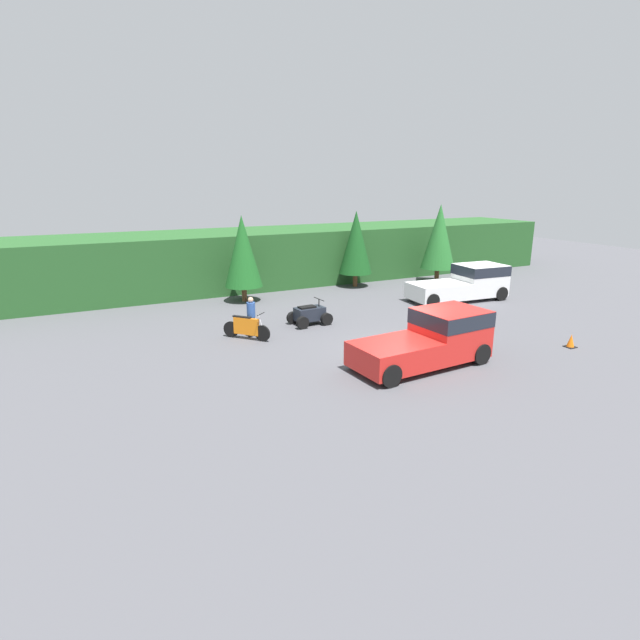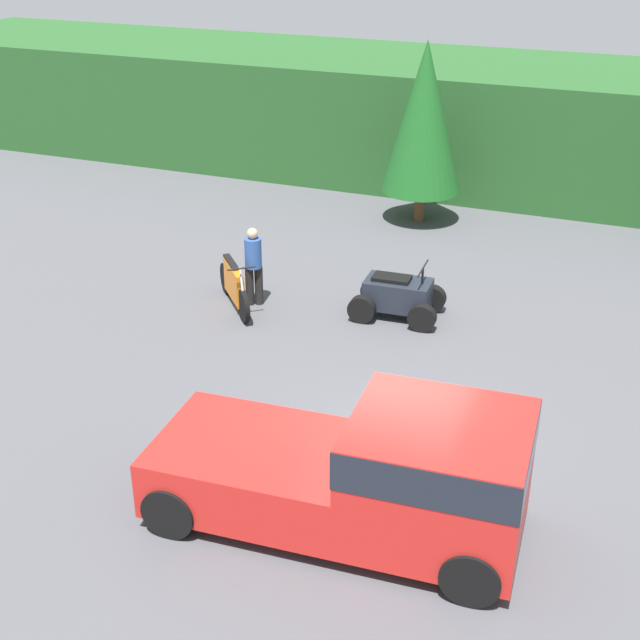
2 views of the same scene
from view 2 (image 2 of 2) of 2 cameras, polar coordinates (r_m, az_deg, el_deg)
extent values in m
plane|color=#4C4C51|center=(14.29, 4.15, -9.65)|extent=(80.00, 80.00, 0.00)
cube|color=#235123|center=(28.09, 14.69, 11.79)|extent=(44.00, 6.00, 3.51)
cylinder|color=brown|center=(24.66, 6.39, 7.31)|extent=(0.29, 0.29, 0.87)
cone|color=#19561E|center=(24.00, 6.68, 12.77)|extent=(2.12, 2.12, 3.96)
cube|color=red|center=(12.36, 7.53, -10.01)|extent=(2.51, 2.27, 1.76)
cube|color=#1E232D|center=(12.03, 7.69, -7.79)|extent=(2.53, 2.29, 0.56)
cube|color=red|center=(13.21, -4.04, -9.47)|extent=(3.04, 2.31, 0.89)
cylinder|color=black|center=(13.49, 11.02, -10.49)|extent=(0.82, 0.33, 0.80)
cylinder|color=black|center=(11.98, 9.63, -15.88)|extent=(0.82, 0.33, 0.80)
cylinder|color=black|center=(14.41, -6.03, -7.46)|extent=(0.82, 0.33, 0.80)
cylinder|color=black|center=(13.00, -9.55, -11.95)|extent=(0.82, 0.33, 0.80)
cylinder|color=black|center=(18.77, -4.91, 0.88)|extent=(0.54, 0.60, 0.71)
cylinder|color=black|center=(20.15, -6.04, 2.66)|extent=(0.54, 0.60, 0.71)
cube|color=orange|center=(19.37, -5.53, 2.41)|extent=(0.90, 1.00, 0.74)
cylinder|color=#B7B7BC|center=(18.64, -5.00, 2.11)|extent=(0.24, 0.27, 0.82)
cylinder|color=black|center=(18.47, -5.05, 3.31)|extent=(0.48, 0.42, 0.04)
cube|color=black|center=(19.39, -5.72, 3.71)|extent=(0.68, 0.75, 0.06)
cylinder|color=black|center=(19.35, 7.19, 1.37)|extent=(0.60, 0.25, 0.59)
cylinder|color=black|center=(18.47, 6.55, 0.14)|extent=(0.60, 0.25, 0.59)
cylinder|color=black|center=(19.61, 3.50, 1.88)|extent=(0.60, 0.25, 0.59)
cylinder|color=black|center=(18.74, 2.68, 0.69)|extent=(0.60, 0.25, 0.59)
cube|color=#1E232D|center=(18.93, 5.00, 1.68)|extent=(1.43, 0.85, 0.61)
cylinder|color=black|center=(18.64, 6.58, 2.81)|extent=(0.05, 0.05, 0.35)
cylinder|color=black|center=(18.57, 6.61, 3.31)|extent=(0.09, 0.94, 0.04)
cube|color=black|center=(18.82, 4.61, 2.69)|extent=(0.83, 0.49, 0.08)
cylinder|color=black|center=(19.53, -3.93, 2.23)|extent=(0.25, 0.25, 0.88)
cylinder|color=black|center=(19.52, -4.52, 2.19)|extent=(0.25, 0.25, 0.88)
cylinder|color=#2D5199|center=(19.23, -4.30, 4.30)|extent=(0.50, 0.50, 0.66)
sphere|color=tan|center=(19.06, -4.35, 5.55)|extent=(0.32, 0.32, 0.24)
camera|label=1|loc=(15.39, -81.70, -3.19)|focal=28.00mm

